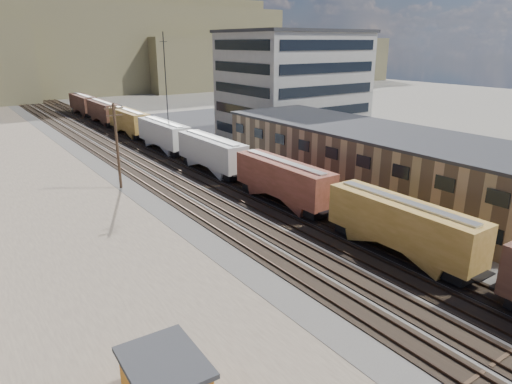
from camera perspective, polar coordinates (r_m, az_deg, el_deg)
ballast_bed at (r=66.35m, az=-11.84°, el=3.51°), size 18.00×200.00×0.06m
dirt_yard at (r=52.19m, az=-27.73°, el=-2.31°), size 24.00×180.00×0.03m
asphalt_lot at (r=66.52m, az=11.33°, el=3.58°), size 26.00×120.00×0.04m
rail_tracks at (r=66.12m, az=-12.28°, el=3.51°), size 11.40×200.00×0.24m
freight_train at (r=66.82m, az=-8.83°, el=6.23°), size 3.00×119.74×4.46m
warehouse at (r=54.08m, az=13.95°, el=4.00°), size 12.40×40.40×7.25m
office_tower at (r=83.45m, az=4.59°, el=13.24°), size 22.60×18.60×18.45m
utility_pole_north at (r=54.97m, az=-16.98°, el=5.73°), size 2.20×0.32×10.00m
radio_mast at (r=76.19m, az=-11.15°, el=12.39°), size 1.20×0.16×18.00m
hills_north at (r=178.98m, az=-27.99°, el=15.48°), size 265.00×80.00×32.00m
parked_car_blue at (r=68.31m, az=9.57°, el=4.68°), size 4.18×5.82×1.47m
parked_car_far at (r=91.29m, az=3.03°, el=8.36°), size 3.30×5.20×1.65m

